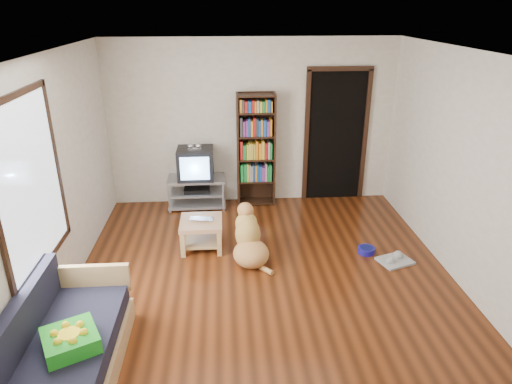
{
  "coord_description": "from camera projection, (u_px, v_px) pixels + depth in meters",
  "views": [
    {
      "loc": [
        -0.44,
        -4.53,
        3.05
      ],
      "look_at": [
        -0.07,
        0.63,
        0.9
      ],
      "focal_mm": 32.0,
      "sensor_mm": 36.0,
      "label": 1
    }
  ],
  "objects": [
    {
      "name": "ground",
      "position": [
        266.0,
        283.0,
        5.37
      ],
      "size": [
        5.0,
        5.0,
        0.0
      ],
      "primitive_type": "plane",
      "color": "#5D2810",
      "rests_on": "ground"
    },
    {
      "name": "ceiling",
      "position": [
        268.0,
        54.0,
        4.38
      ],
      "size": [
        5.0,
        5.0,
        0.0
      ],
      "primitive_type": "plane",
      "rotation": [
        3.14,
        0.0,
        0.0
      ],
      "color": "white",
      "rests_on": "ground"
    },
    {
      "name": "wall_back",
      "position": [
        252.0,
        123.0,
        7.18
      ],
      "size": [
        4.5,
        0.0,
        4.5
      ],
      "primitive_type": "plane",
      "rotation": [
        1.57,
        0.0,
        0.0
      ],
      "color": "silver",
      "rests_on": "ground"
    },
    {
      "name": "wall_front",
      "position": [
        308.0,
        338.0,
        2.57
      ],
      "size": [
        4.5,
        0.0,
        4.5
      ],
      "primitive_type": "plane",
      "rotation": [
        -1.57,
        0.0,
        0.0
      ],
      "color": "silver",
      "rests_on": "ground"
    },
    {
      "name": "wall_left",
      "position": [
        51.0,
        186.0,
        4.72
      ],
      "size": [
        0.0,
        5.0,
        5.0
      ],
      "primitive_type": "plane",
      "rotation": [
        1.57,
        0.0,
        1.57
      ],
      "color": "silver",
      "rests_on": "ground"
    },
    {
      "name": "wall_right",
      "position": [
        470.0,
        175.0,
        5.02
      ],
      "size": [
        0.0,
        5.0,
        5.0
      ],
      "primitive_type": "plane",
      "rotation": [
        1.57,
        0.0,
        -1.57
      ],
      "color": "silver",
      "rests_on": "ground"
    },
    {
      "name": "green_cushion",
      "position": [
        70.0,
        340.0,
        3.74
      ],
      "size": [
        0.56,
        0.56,
        0.14
      ],
      "primitive_type": "cube",
      "rotation": [
        0.0,
        0.0,
        0.47
      ],
      "color": "green",
      "rests_on": "sofa"
    },
    {
      "name": "laptop",
      "position": [
        201.0,
        221.0,
        5.97
      ],
      "size": [
        0.34,
        0.25,
        0.02
      ],
      "primitive_type": "imported",
      "rotation": [
        0.0,
        0.0,
        -0.17
      ],
      "color": "silver",
      "rests_on": "coffee_table"
    },
    {
      "name": "dog_bowl",
      "position": [
        366.0,
        250.0,
        6.0
      ],
      "size": [
        0.22,
        0.22,
        0.08
      ],
      "primitive_type": "cylinder",
      "color": "navy",
      "rests_on": "ground"
    },
    {
      "name": "grey_rag",
      "position": [
        395.0,
        261.0,
        5.8
      ],
      "size": [
        0.48,
        0.43,
        0.03
      ],
      "primitive_type": "cube",
      "rotation": [
        0.0,
        0.0,
        0.34
      ],
      "color": "#A2A2A2",
      "rests_on": "ground"
    },
    {
      "name": "window",
      "position": [
        30.0,
        185.0,
        4.19
      ],
      "size": [
        0.03,
        1.46,
        1.7
      ],
      "color": "white",
      "rests_on": "wall_left"
    },
    {
      "name": "doorway",
      "position": [
        336.0,
        133.0,
        7.32
      ],
      "size": [
        1.03,
        0.05,
        2.19
      ],
      "color": "black",
      "rests_on": "wall_back"
    },
    {
      "name": "tv_stand",
      "position": [
        197.0,
        191.0,
        7.28
      ],
      "size": [
        0.9,
        0.45,
        0.5
      ],
      "color": "#99999E",
      "rests_on": "ground"
    },
    {
      "name": "crt_tv",
      "position": [
        196.0,
        163.0,
        7.12
      ],
      "size": [
        0.55,
        0.52,
        0.58
      ],
      "color": "black",
      "rests_on": "tv_stand"
    },
    {
      "name": "bookshelf",
      "position": [
        256.0,
        144.0,
        7.15
      ],
      "size": [
        0.6,
        0.3,
        1.8
      ],
      "color": "black",
      "rests_on": "ground"
    },
    {
      "name": "sofa",
      "position": [
        62.0,
        358.0,
        3.88
      ],
      "size": [
        0.8,
        1.8,
        0.8
      ],
      "color": "tan",
      "rests_on": "ground"
    },
    {
      "name": "coffee_table",
      "position": [
        201.0,
        229.0,
        6.05
      ],
      "size": [
        0.55,
        0.55,
        0.4
      ],
      "color": "tan",
      "rests_on": "ground"
    },
    {
      "name": "dog",
      "position": [
        249.0,
        240.0,
        5.79
      ],
      "size": [
        0.53,
        0.84,
        0.73
      ],
      "color": "tan",
      "rests_on": "ground"
    }
  ]
}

